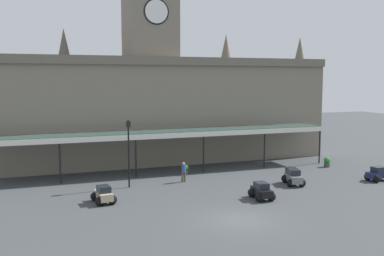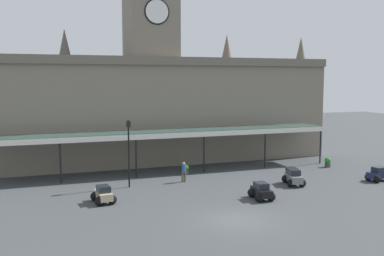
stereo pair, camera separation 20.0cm
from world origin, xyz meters
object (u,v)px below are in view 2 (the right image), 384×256
object	(u,v)px
car_black_sedan	(261,192)
pedestrian_crossing_forecourt	(184,171)
car_grey_estate	(294,178)
victorian_lamppost	(129,146)
car_navy_sedan	(379,175)
planter_near_kerb	(186,169)
car_beige_sedan	(103,195)
planter_by_canopy	(328,162)

from	to	relation	value
car_black_sedan	pedestrian_crossing_forecourt	distance (m)	7.72
car_grey_estate	victorian_lamppost	xyz separation A→B (m)	(-12.69, 3.63, 2.74)
car_navy_sedan	pedestrian_crossing_forecourt	distance (m)	16.36
victorian_lamppost	planter_near_kerb	bearing A→B (deg)	27.20
car_beige_sedan	planter_by_canopy	bearing A→B (deg)	12.93
car_black_sedan	car_grey_estate	xyz separation A→B (m)	(4.54, 2.97, 0.06)
car_navy_sedan	pedestrian_crossing_forecourt	world-z (taller)	pedestrian_crossing_forecourt
planter_near_kerb	car_navy_sedan	bearing A→B (deg)	-28.48
car_black_sedan	car_navy_sedan	bearing A→B (deg)	7.99
car_grey_estate	victorian_lamppost	world-z (taller)	victorian_lamppost
car_navy_sedan	pedestrian_crossing_forecourt	bearing A→B (deg)	161.54
car_grey_estate	pedestrian_crossing_forecourt	world-z (taller)	pedestrian_crossing_forecourt
victorian_lamppost	planter_by_canopy	world-z (taller)	victorian_lamppost
car_black_sedan	car_grey_estate	distance (m)	5.43
car_black_sedan	pedestrian_crossing_forecourt	xyz separation A→B (m)	(-3.51, 6.86, 0.41)
car_beige_sedan	car_navy_sedan	size ratio (longest dim) A/B	1.00
pedestrian_crossing_forecourt	planter_near_kerb	bearing A→B (deg)	68.20
car_beige_sedan	car_grey_estate	world-z (taller)	car_grey_estate
victorian_lamppost	pedestrian_crossing_forecourt	bearing A→B (deg)	3.32
planter_by_canopy	planter_near_kerb	distance (m)	14.15
car_black_sedan	victorian_lamppost	distance (m)	10.85
car_black_sedan	planter_near_kerb	distance (m)	9.84
planter_by_canopy	car_beige_sedan	bearing A→B (deg)	-167.07
car_beige_sedan	planter_by_canopy	size ratio (longest dim) A/B	2.22
victorian_lamppost	car_grey_estate	bearing A→B (deg)	-15.96
car_navy_sedan	planter_near_kerb	bearing A→B (deg)	151.52
car_black_sedan	planter_by_canopy	xyz separation A→B (m)	(11.63, 8.03, -0.01)
car_black_sedan	pedestrian_crossing_forecourt	size ratio (longest dim) A/B	1.26
car_grey_estate	planter_by_canopy	size ratio (longest dim) A/B	2.51
car_grey_estate	planter_by_canopy	distance (m)	8.71
car_black_sedan	car_grey_estate	size ratio (longest dim) A/B	0.88
car_navy_sedan	planter_near_kerb	world-z (taller)	car_navy_sedan
car_black_sedan	victorian_lamppost	world-z (taller)	victorian_lamppost
victorian_lamppost	planter_near_kerb	world-z (taller)	victorian_lamppost
car_beige_sedan	car_black_sedan	distance (m)	11.12
car_beige_sedan	planter_near_kerb	world-z (taller)	car_beige_sedan
car_black_sedan	pedestrian_crossing_forecourt	world-z (taller)	pedestrian_crossing_forecourt
planter_by_canopy	car_black_sedan	bearing A→B (deg)	-145.36
car_black_sedan	victorian_lamppost	bearing A→B (deg)	141.02
victorian_lamppost	planter_near_kerb	xyz separation A→B (m)	(5.70, 2.93, -2.82)
car_grey_estate	planter_by_canopy	world-z (taller)	car_grey_estate
car_navy_sedan	planter_by_canopy	distance (m)	6.36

